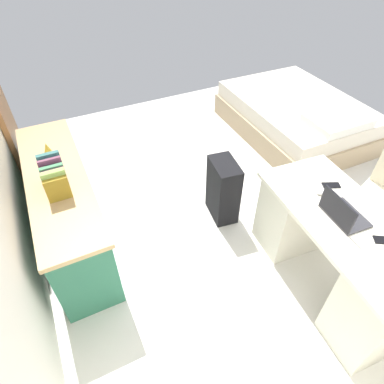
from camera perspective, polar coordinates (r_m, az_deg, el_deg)
name	(u,v)px	position (r m, az deg, el deg)	size (l,w,h in m)	color
ground_plane	(256,204)	(3.56, 11.08, -2.01)	(5.37, 5.37, 0.00)	silver
desk	(335,252)	(2.81, 23.64, -9.60)	(1.49, 0.77, 0.75)	silver
credenza	(67,208)	(3.13, -20.90, -2.55)	(1.80, 0.48, 0.74)	#28664C
bed	(296,117)	(4.68, 17.57, 12.38)	(1.92, 1.43, 0.58)	tan
suitcase_black	(223,190)	(3.19, 5.42, 0.35)	(0.36, 0.22, 0.64)	black
laptop	(342,213)	(2.52, 24.61, -3.34)	(0.33, 0.24, 0.21)	#333338
computer_mouse	(322,192)	(2.69, 21.63, 0.03)	(0.06, 0.10, 0.03)	white
cell_phone_near_laptop	(384,240)	(2.53, 30.46, -7.22)	(0.07, 0.14, 0.01)	black
cell_phone_by_mouse	(331,185)	(2.79, 23.04, 1.09)	(0.07, 0.14, 0.01)	black
book_row	(55,177)	(2.70, -22.76, 2.36)	(0.32, 0.17, 0.24)	olive
figurine_small	(47,149)	(3.15, -23.85, 6.90)	(0.08, 0.08, 0.11)	gold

